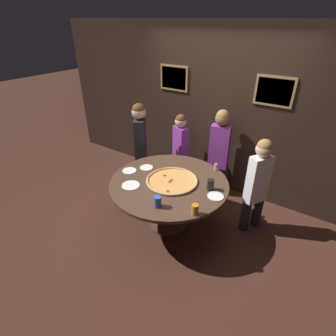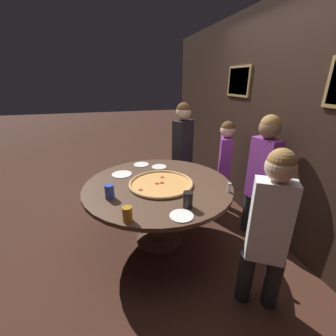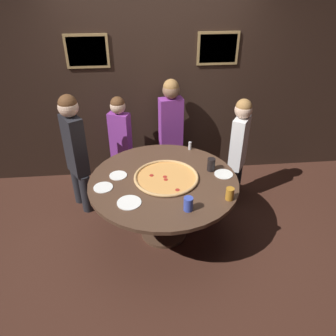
% 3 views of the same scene
% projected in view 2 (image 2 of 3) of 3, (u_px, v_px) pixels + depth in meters
% --- Properties ---
extents(ground_plane, '(24.00, 24.00, 0.00)m').
position_uv_depth(ground_plane, '(159.00, 240.00, 2.65)').
color(ground_plane, '#422319').
extents(back_wall, '(6.40, 0.08, 2.60)m').
position_uv_depth(back_wall, '(277.00, 124.00, 2.52)').
color(back_wall, black).
rests_on(back_wall, ground_plane).
extents(dining_table, '(1.56, 1.56, 0.74)m').
position_uv_depth(dining_table, '(158.00, 195.00, 2.43)').
color(dining_table, '#4C3323').
rests_on(dining_table, ground_plane).
extents(giant_pizza, '(0.68, 0.68, 0.03)m').
position_uv_depth(giant_pizza, '(161.00, 183.00, 2.36)').
color(giant_pizza, '#E0994C').
rests_on(giant_pizza, dining_table).
extents(drink_cup_near_left, '(0.08, 0.08, 0.12)m').
position_uv_depth(drink_cup_near_left, '(127.00, 214.00, 1.73)').
color(drink_cup_near_left, '#BC7A23').
rests_on(drink_cup_near_left, dining_table).
extents(drink_cup_far_left, '(0.09, 0.09, 0.14)m').
position_uv_depth(drink_cup_far_left, '(109.00, 192.00, 2.07)').
color(drink_cup_far_left, '#384CB7').
rests_on(drink_cup_far_left, dining_table).
extents(drink_cup_near_right, '(0.09, 0.09, 0.14)m').
position_uv_depth(drink_cup_near_right, '(188.00, 200.00, 1.92)').
color(drink_cup_near_right, black).
rests_on(drink_cup_near_right, dining_table).
extents(white_plate_left_side, '(0.19, 0.19, 0.01)m').
position_uv_depth(white_plate_left_side, '(159.00, 167.00, 2.83)').
color(white_plate_left_side, white).
rests_on(white_plate_left_side, dining_table).
extents(white_plate_far_back, '(0.20, 0.20, 0.01)m').
position_uv_depth(white_plate_far_back, '(182.00, 216.00, 1.81)').
color(white_plate_far_back, white).
rests_on(white_plate_far_back, dining_table).
extents(white_plate_near_front, '(0.23, 0.23, 0.01)m').
position_uv_depth(white_plate_near_front, '(122.00, 174.00, 2.61)').
color(white_plate_near_front, white).
rests_on(white_plate_near_front, dining_table).
extents(white_plate_right_side, '(0.19, 0.19, 0.01)m').
position_uv_depth(white_plate_right_side, '(141.00, 165.00, 2.91)').
color(white_plate_right_side, white).
rests_on(white_plate_right_side, dining_table).
extents(condiment_shaker, '(0.04, 0.04, 0.10)m').
position_uv_depth(condiment_shaker, '(229.00, 187.00, 2.19)').
color(condiment_shaker, silver).
rests_on(condiment_shaker, dining_table).
extents(diner_far_left, '(0.34, 0.24, 1.28)m').
position_uv_depth(diner_far_left, '(225.00, 162.00, 3.08)').
color(diner_far_left, '#232328').
rests_on(diner_far_left, ground_plane).
extents(diner_far_right, '(0.38, 0.22, 1.45)m').
position_uv_depth(diner_far_right, '(262.00, 172.00, 2.46)').
color(diner_far_right, '#232328').
rests_on(diner_far_right, ground_plane).
extents(diner_side_right, '(0.29, 0.35, 1.36)m').
position_uv_depth(diner_side_right, '(269.00, 225.00, 1.65)').
color(diner_side_right, '#232328').
rests_on(diner_side_right, ground_plane).
extents(diner_centre_back, '(0.31, 0.38, 1.48)m').
position_uv_depth(diner_centre_back, '(183.00, 146.00, 3.37)').
color(diner_centre_back, '#232328').
rests_on(diner_centre_back, ground_plane).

